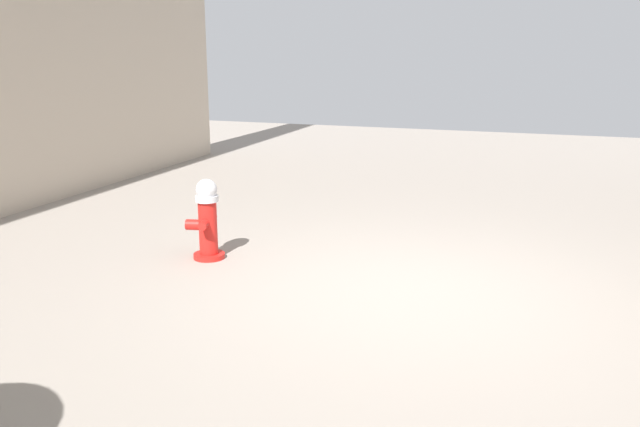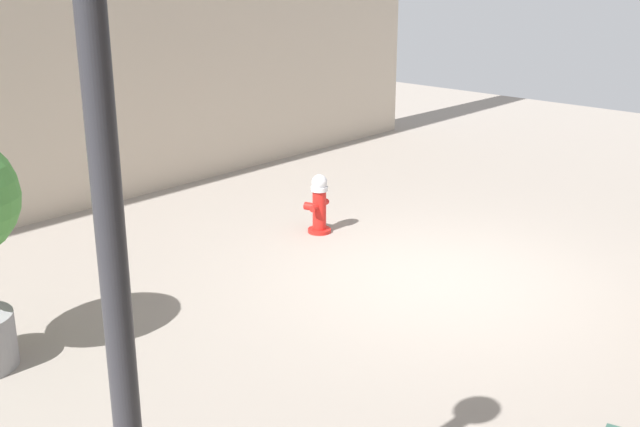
# 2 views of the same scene
# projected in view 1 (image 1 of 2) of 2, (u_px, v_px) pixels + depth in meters

# --- Properties ---
(ground_plane) EXTENTS (23.40, 23.40, 0.00)m
(ground_plane) POSITION_uv_depth(u_px,v_px,m) (413.00, 294.00, 5.77)
(ground_plane) COLOR gray
(fire_hydrant) EXTENTS (0.39, 0.42, 0.82)m
(fire_hydrant) POSITION_uv_depth(u_px,v_px,m) (207.00, 219.00, 6.64)
(fire_hydrant) COLOR red
(fire_hydrant) RESTS_ON ground_plane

